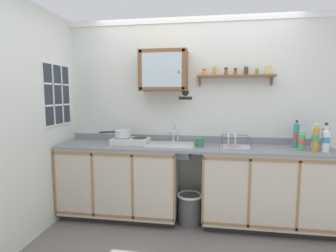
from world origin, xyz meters
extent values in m
plane|color=slate|center=(0.00, 0.00, 0.00)|extent=(6.24, 6.24, 0.00)
cube|color=silver|center=(0.00, 0.69, 1.24)|extent=(3.84, 0.05, 2.48)
cube|color=white|center=(0.00, 0.66, 2.43)|extent=(3.84, 0.02, 0.05)
cube|color=silver|center=(-1.65, -0.27, 1.24)|extent=(0.05, 3.46, 2.48)
cube|color=black|center=(-0.89, 0.41, 0.04)|extent=(1.40, 0.51, 0.08)
cube|color=beige|center=(-0.89, 0.38, 0.49)|extent=(1.43, 0.57, 0.82)
cube|color=#997047|center=(-0.89, 0.09, 0.86)|extent=(1.43, 0.01, 0.03)
cube|color=#997047|center=(-0.89, 0.09, 0.13)|extent=(1.43, 0.01, 0.03)
cube|color=#997047|center=(-1.60, 0.09, 0.49)|extent=(0.02, 0.01, 0.75)
cube|color=#997047|center=(-1.13, 0.09, 0.49)|extent=(0.02, 0.01, 0.75)
cube|color=#997047|center=(-0.65, 0.09, 0.49)|extent=(0.02, 0.01, 0.75)
cube|color=#997047|center=(-0.17, 0.09, 0.49)|extent=(0.02, 0.01, 0.75)
cube|color=black|center=(0.87, 0.41, 0.04)|extent=(1.43, 0.51, 0.08)
cube|color=beige|center=(0.87, 0.38, 0.49)|extent=(1.46, 0.57, 0.82)
cube|color=#997047|center=(0.87, 0.09, 0.86)|extent=(1.46, 0.01, 0.03)
cube|color=#997047|center=(0.87, 0.09, 0.13)|extent=(1.46, 0.01, 0.03)
cube|color=#997047|center=(0.14, 0.09, 0.49)|extent=(0.02, 0.01, 0.75)
cube|color=#997047|center=(0.63, 0.09, 0.49)|extent=(0.02, 0.01, 0.75)
cube|color=#997047|center=(1.11, 0.09, 0.49)|extent=(0.02, 0.01, 0.75)
cube|color=gray|center=(0.00, 0.38, 0.91)|extent=(3.20, 0.60, 0.03)
cube|color=gray|center=(0.00, 0.65, 0.97)|extent=(3.20, 0.02, 0.08)
cube|color=silver|center=(-0.25, 0.40, 0.93)|extent=(0.55, 0.43, 0.01)
cube|color=slate|center=(-0.25, 0.40, 0.80)|extent=(0.47, 0.35, 0.01)
cube|color=slate|center=(-0.25, 0.58, 0.86)|extent=(0.47, 0.01, 0.13)
cube|color=slate|center=(-0.25, 0.22, 0.86)|extent=(0.47, 0.01, 0.13)
cylinder|color=#4C4C51|center=(-0.25, 0.40, 0.80)|extent=(0.04, 0.04, 0.01)
cylinder|color=silver|center=(-0.26, 0.63, 0.94)|extent=(0.05, 0.05, 0.02)
cylinder|color=silver|center=(-0.26, 0.63, 1.04)|extent=(0.02, 0.02, 0.18)
torus|color=silver|center=(-0.26, 0.57, 1.13)|extent=(0.16, 0.02, 0.16)
cylinder|color=silver|center=(-0.20, 0.63, 0.97)|extent=(0.02, 0.02, 0.05)
cube|color=silver|center=(-0.76, 0.41, 0.96)|extent=(0.45, 0.29, 0.07)
cylinder|color=#2D2D2D|center=(-0.86, 0.43, 1.00)|extent=(0.18, 0.18, 0.01)
cylinder|color=#2D2D2D|center=(-0.65, 0.43, 1.00)|extent=(0.18, 0.18, 0.01)
cylinder|color=black|center=(-0.86, 0.28, 0.96)|extent=(0.03, 0.02, 0.03)
cylinder|color=black|center=(-0.65, 0.28, 0.96)|extent=(0.03, 0.02, 0.03)
cylinder|color=silver|center=(-0.86, 0.43, 1.04)|extent=(0.20, 0.20, 0.09)
torus|color=silver|center=(-0.86, 0.43, 1.09)|extent=(0.21, 0.21, 0.01)
cylinder|color=black|center=(-1.03, 0.33, 1.08)|extent=(0.17, 0.11, 0.02)
cylinder|color=silver|center=(1.34, 0.38, 1.04)|extent=(0.07, 0.07, 0.23)
cone|color=silver|center=(1.34, 0.38, 1.17)|extent=(0.07, 0.07, 0.03)
cylinder|color=white|center=(1.34, 0.38, 1.20)|extent=(0.03, 0.03, 0.02)
cylinder|color=#3F8CCC|center=(1.34, 0.38, 1.04)|extent=(0.07, 0.07, 0.06)
cylinder|color=gold|center=(1.31, 0.27, 1.05)|extent=(0.06, 0.06, 0.25)
cone|color=gold|center=(1.31, 0.27, 1.19)|extent=(0.06, 0.06, 0.03)
cylinder|color=white|center=(1.31, 0.27, 1.22)|extent=(0.03, 0.03, 0.02)
cylinder|color=#4C9959|center=(1.31, 0.27, 1.07)|extent=(0.07, 0.07, 0.07)
cylinder|color=teal|center=(1.18, 0.48, 1.06)|extent=(0.06, 0.06, 0.27)
cone|color=teal|center=(1.18, 0.48, 1.20)|extent=(0.06, 0.06, 0.03)
cylinder|color=#262626|center=(1.18, 0.48, 1.23)|extent=(0.03, 0.03, 0.02)
cylinder|color=#D84C3F|center=(1.18, 0.48, 1.05)|extent=(0.06, 0.06, 0.07)
cylinder|color=#4CB266|center=(1.19, 0.34, 1.01)|extent=(0.07, 0.07, 0.17)
cone|color=#4CB266|center=(1.19, 0.34, 1.11)|extent=(0.07, 0.07, 0.03)
cylinder|color=white|center=(1.19, 0.34, 1.14)|extent=(0.03, 0.03, 0.02)
cylinder|color=#D84C3F|center=(1.19, 0.34, 1.02)|extent=(0.07, 0.07, 0.05)
cylinder|color=#8CB7E0|center=(1.46, 0.39, 1.05)|extent=(0.08, 0.08, 0.24)
cone|color=#8CB7E0|center=(1.46, 0.39, 1.19)|extent=(0.08, 0.08, 0.04)
cylinder|color=#262626|center=(1.46, 0.39, 1.21)|extent=(0.04, 0.04, 0.02)
cylinder|color=white|center=(1.46, 0.39, 1.05)|extent=(0.09, 0.09, 0.07)
cylinder|color=white|center=(1.41, 0.27, 1.03)|extent=(0.08, 0.08, 0.22)
cone|color=white|center=(1.41, 0.27, 1.16)|extent=(0.07, 0.07, 0.03)
cylinder|color=white|center=(1.41, 0.27, 1.19)|extent=(0.03, 0.03, 0.02)
cylinder|color=#3F8CCC|center=(1.41, 0.27, 1.06)|extent=(0.08, 0.08, 0.06)
cube|color=#B2B2B7|center=(0.50, 0.36, 0.93)|extent=(0.33, 0.28, 0.01)
cylinder|color=#4C4F54|center=(0.34, 0.23, 1.00)|extent=(0.01, 0.01, 0.12)
cylinder|color=#4C4F54|center=(0.65, 0.23, 1.00)|extent=(0.01, 0.01, 0.12)
cylinder|color=#4C4F54|center=(0.34, 0.49, 1.00)|extent=(0.01, 0.01, 0.12)
cylinder|color=#4C4F54|center=(0.65, 0.49, 1.00)|extent=(0.01, 0.01, 0.12)
cylinder|color=#4C4F54|center=(0.50, 0.23, 1.05)|extent=(0.31, 0.01, 0.01)
cylinder|color=#4C4F54|center=(0.50, 0.49, 1.05)|extent=(0.31, 0.01, 0.01)
cylinder|color=white|center=(0.41, 0.36, 1.01)|extent=(0.01, 0.14, 0.14)
cylinder|color=white|center=(0.49, 0.36, 1.01)|extent=(0.01, 0.16, 0.16)
cylinder|color=#337259|center=(0.09, 0.35, 0.98)|extent=(0.09, 0.09, 0.10)
torus|color=#337259|center=(0.05, 0.32, 0.98)|extent=(0.06, 0.05, 0.07)
cube|color=brown|center=(-0.36, 0.53, 1.82)|extent=(0.58, 0.27, 0.49)
cube|color=silver|center=(-0.36, 0.39, 1.82)|extent=(0.47, 0.01, 0.40)
cube|color=brown|center=(-0.62, 0.39, 1.82)|extent=(0.05, 0.01, 0.46)
cube|color=brown|center=(-0.10, 0.39, 1.82)|extent=(0.05, 0.01, 0.46)
cube|color=brown|center=(-0.36, 0.39, 2.04)|extent=(0.54, 0.01, 0.04)
cube|color=brown|center=(-0.36, 0.39, 1.60)|extent=(0.54, 0.01, 0.04)
sphere|color=olive|center=(-0.16, 0.37, 1.79)|extent=(0.02, 0.02, 0.02)
cube|color=brown|center=(0.50, 0.59, 1.75)|extent=(0.91, 0.14, 0.02)
cube|color=brown|center=(0.07, 0.65, 1.69)|extent=(0.02, 0.03, 0.10)
cube|color=brown|center=(0.92, 0.65, 1.69)|extent=(0.02, 0.03, 0.10)
cylinder|color=gold|center=(0.13, 0.60, 1.79)|extent=(0.04, 0.04, 0.06)
cylinder|color=red|center=(0.13, 0.60, 1.83)|extent=(0.04, 0.04, 0.02)
cylinder|color=tan|center=(0.25, 0.59, 1.81)|extent=(0.04, 0.04, 0.09)
cylinder|color=yellow|center=(0.25, 0.59, 1.86)|extent=(0.04, 0.04, 0.02)
cylinder|color=brown|center=(0.38, 0.58, 1.80)|extent=(0.04, 0.04, 0.07)
cylinder|color=black|center=(0.38, 0.58, 1.84)|extent=(0.04, 0.04, 0.02)
cylinder|color=brown|center=(0.49, 0.59, 1.79)|extent=(0.04, 0.04, 0.06)
cylinder|color=black|center=(0.49, 0.59, 1.83)|extent=(0.04, 0.04, 0.02)
cylinder|color=#4C3326|center=(0.61, 0.58, 1.80)|extent=(0.05, 0.05, 0.08)
cylinder|color=#33723F|center=(0.61, 0.58, 1.85)|extent=(0.05, 0.05, 0.02)
cylinder|color=#598C3F|center=(0.74, 0.58, 1.79)|extent=(0.04, 0.04, 0.07)
cylinder|color=yellow|center=(0.74, 0.58, 1.84)|extent=(0.04, 0.04, 0.02)
cylinder|color=#E0C659|center=(0.87, 0.59, 1.80)|extent=(0.05, 0.05, 0.08)
cylinder|color=yellow|center=(0.87, 0.59, 1.85)|extent=(0.05, 0.05, 0.02)
cube|color=silver|center=(-0.11, 0.66, 1.53)|extent=(0.20, 0.01, 0.21)
cube|color=#262626|center=(-0.11, 0.65, 1.48)|extent=(0.17, 0.00, 0.04)
cylinder|color=#262626|center=(-0.11, 0.65, 1.56)|extent=(0.09, 0.00, 0.09)
cube|color=#262D38|center=(-1.61, 0.25, 1.53)|extent=(0.01, 0.52, 0.70)
cube|color=white|center=(-1.62, 0.25, 1.53)|extent=(0.02, 0.57, 0.74)
cube|color=white|center=(-1.60, 0.16, 1.53)|extent=(0.01, 0.02, 0.70)
cube|color=white|center=(-1.60, 0.35, 1.53)|extent=(0.01, 0.02, 0.70)
cube|color=white|center=(-1.60, 0.25, 1.40)|extent=(0.01, 0.52, 0.02)
cube|color=white|center=(-1.60, 0.25, 1.65)|extent=(0.01, 0.52, 0.02)
cylinder|color=#4C4C51|center=(-0.02, 0.31, 0.18)|extent=(0.27, 0.27, 0.35)
torus|color=white|center=(-0.02, 0.31, 0.35)|extent=(0.30, 0.30, 0.03)
camera|label=1|loc=(0.20, -2.73, 1.53)|focal=28.58mm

